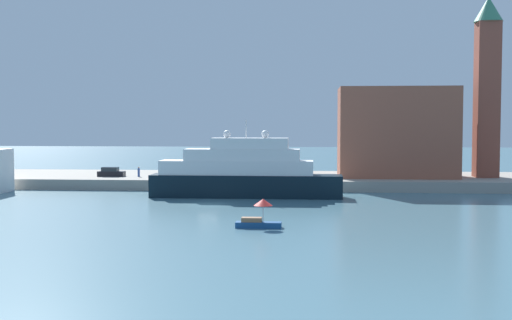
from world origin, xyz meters
name	(u,v)px	position (x,y,z in m)	size (l,w,h in m)	color
ground	(208,205)	(0.00, 0.00, 0.00)	(400.00, 400.00, 0.00)	slate
quay_dock	(233,180)	(0.00, 26.63, 0.80)	(110.00, 21.27, 1.61)	gray
large_yacht	(243,174)	(3.64, 8.65, 3.27)	(26.37, 4.36, 10.70)	black
small_motorboat	(259,216)	(7.86, -17.70, 1.17)	(4.49, 1.87, 2.85)	navy
harbor_building	(396,132)	(26.62, 25.72, 8.75)	(18.40, 10.83, 14.28)	#93513D
bell_tower	(487,81)	(40.71, 25.86, 16.92)	(4.52, 4.52, 28.48)	brown
parked_car	(111,172)	(-19.26, 22.34, 2.25)	(4.27, 1.69, 1.50)	black
person_figure	(139,172)	(-14.67, 22.20, 2.36)	(0.36, 0.36, 1.62)	#334C8C
mooring_bollard	(236,177)	(1.63, 17.48, 2.05)	(0.50, 0.50, 0.88)	black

